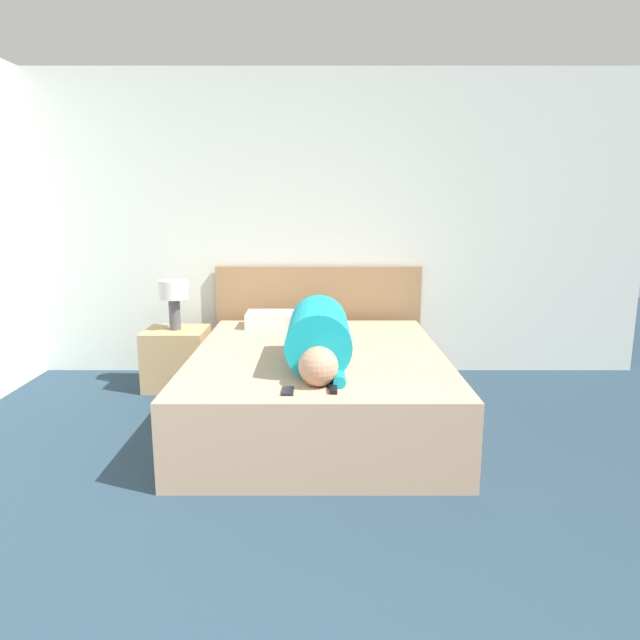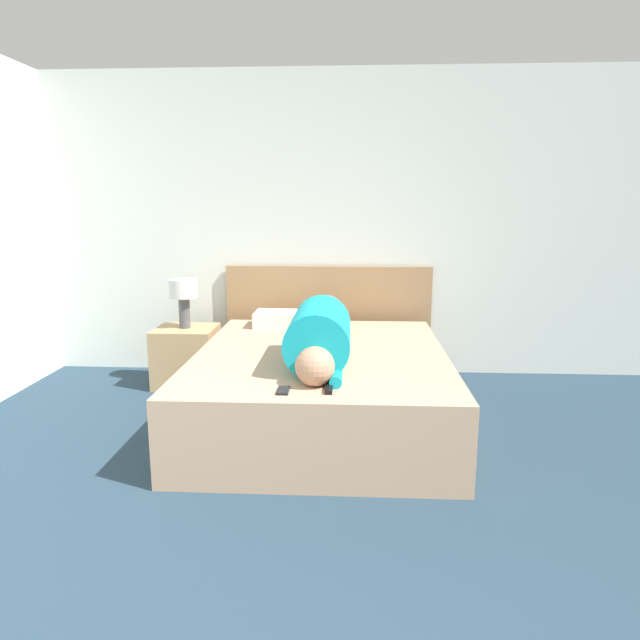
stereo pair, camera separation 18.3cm
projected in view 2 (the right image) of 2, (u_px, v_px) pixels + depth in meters
The scene contains 9 objects.
wall_back at pixel (316, 226), 4.97m from camera, with size 5.92×0.06×2.60m.
bed at pixel (321, 387), 3.93m from camera, with size 1.68×2.08×0.50m.
headboard at pixel (328, 320), 5.06m from camera, with size 1.80×0.04×0.96m.
nightstand at pixel (187, 356), 4.74m from camera, with size 0.49×0.45×0.49m.
table_lamp at pixel (183, 293), 4.64m from camera, with size 0.23×0.23×0.40m.
person_lying at pixel (321, 331), 3.74m from camera, with size 0.38×1.75×0.38m.
pillow_near_headboard at pixel (285, 319), 4.67m from camera, with size 0.49×0.30×0.12m.
tv_remote at pixel (329, 388), 3.06m from camera, with size 0.04×0.15×0.02m.
cell_phone at pixel (283, 391), 3.05m from camera, with size 0.06×0.13×0.01m.
Camera 2 is at (0.31, -1.14, 1.49)m, focal length 32.00 mm.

